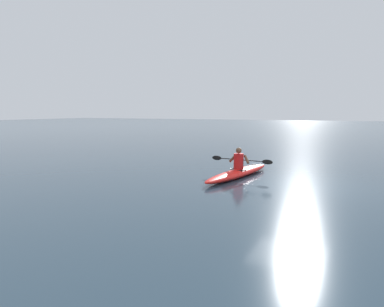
{
  "coord_description": "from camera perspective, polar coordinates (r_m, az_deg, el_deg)",
  "views": [
    {
      "loc": [
        -2.19,
        12.29,
        2.4
      ],
      "look_at": [
        2.13,
        3.21,
        1.22
      ],
      "focal_mm": 34.47,
      "sensor_mm": 36.0,
      "label": 1
    }
  ],
  "objects": [
    {
      "name": "ground_plane",
      "position": [
        12.72,
        15.07,
        -4.4
      ],
      "size": [
        160.0,
        160.0,
        0.0
      ],
      "primitive_type": "plane",
      "color": "#283D4C"
    },
    {
      "name": "kayak",
      "position": [
        13.45,
        7.2,
        -2.99
      ],
      "size": [
        1.28,
        4.66,
        0.29
      ],
      "color": "red",
      "rests_on": "ground"
    },
    {
      "name": "kayaker",
      "position": [
        13.39,
        7.26,
        -0.99
      ],
      "size": [
        2.41,
        0.56,
        0.78
      ],
      "color": "red",
      "rests_on": "kayak"
    }
  ]
}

